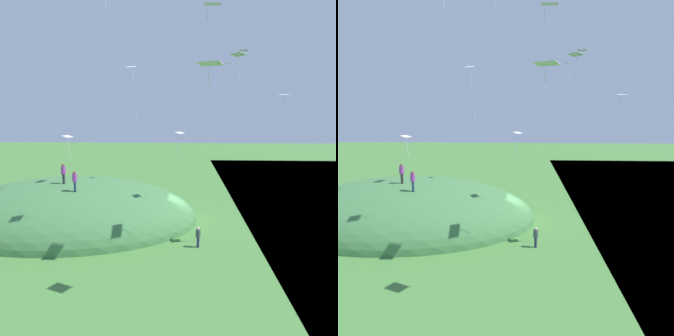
% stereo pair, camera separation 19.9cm
% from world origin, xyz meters
% --- Properties ---
extents(ground_plane, '(160.00, 160.00, 0.00)m').
position_xyz_m(ground_plane, '(0.00, 0.00, 0.00)').
color(ground_plane, '#437A36').
extents(grass_hill, '(24.21, 17.72, 7.66)m').
position_xyz_m(grass_hill, '(10.75, -0.18, 0.00)').
color(grass_hill, '#3F7640').
rests_on(grass_hill, ground_plane).
extents(person_walking_path, '(0.54, 0.54, 1.82)m').
position_xyz_m(person_walking_path, '(10.77, 1.34, 4.93)').
color(person_walking_path, '#333033').
rests_on(person_walking_path, grass_hill).
extents(person_with_child, '(0.53, 0.53, 1.79)m').
position_xyz_m(person_with_child, '(9.12, 3.21, 4.64)').
color(person_with_child, navy).
rests_on(person_with_child, grass_hill).
extents(person_on_hilltop, '(0.50, 0.50, 1.62)m').
position_xyz_m(person_on_hilltop, '(-1.21, 6.21, 1.02)').
color(person_on_hilltop, navy).
rests_on(person_on_hilltop, ground_plane).
extents(kite_0, '(1.10, 0.90, 1.96)m').
position_xyz_m(kite_0, '(5.25, -3.83, 14.54)').
color(kite_0, silver).
extents(kite_1, '(1.39, 1.20, 1.26)m').
position_xyz_m(kite_1, '(-1.29, 13.22, 12.45)').
color(kite_1, white).
extents(kite_2, '(0.88, 0.90, 1.99)m').
position_xyz_m(kite_2, '(0.29, 2.73, 8.31)').
color(kite_2, white).
extents(kite_3, '(0.87, 0.96, 2.13)m').
position_xyz_m(kite_3, '(-4.48, -3.91, 14.73)').
color(kite_3, white).
extents(kite_4, '(0.90, 1.09, 1.97)m').
position_xyz_m(kite_4, '(10.47, 0.63, 7.88)').
color(kite_4, silver).
extents(kite_5, '(0.57, 0.70, 1.06)m').
position_xyz_m(kite_5, '(4.56, -1.27, 10.23)').
color(kite_5, silver).
extents(kite_6, '(1.07, 0.81, 1.36)m').
position_xyz_m(kite_6, '(-6.46, -7.16, 16.67)').
color(kite_6, '#EEE6CF').
extents(kite_9, '(1.13, 1.23, 1.85)m').
position_xyz_m(kite_9, '(-3.54, 7.57, 13.75)').
color(kite_9, white).
extents(kite_10, '(0.96, 0.80, 2.17)m').
position_xyz_m(kite_10, '(-7.15, 5.79, 11.20)').
color(kite_10, white).
extents(kite_11, '(0.99, 0.72, 1.10)m').
position_xyz_m(kite_11, '(-1.63, 9.60, 16.25)').
color(kite_11, white).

